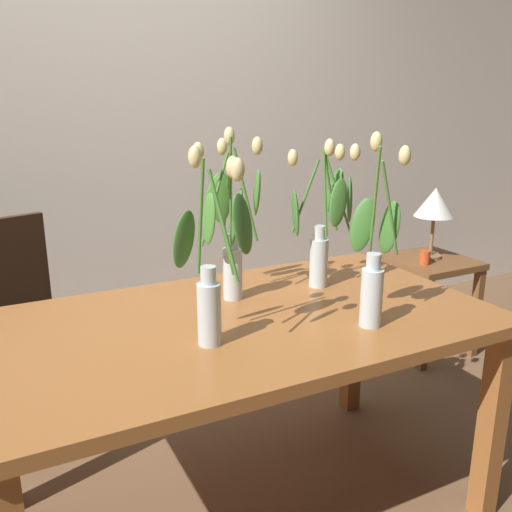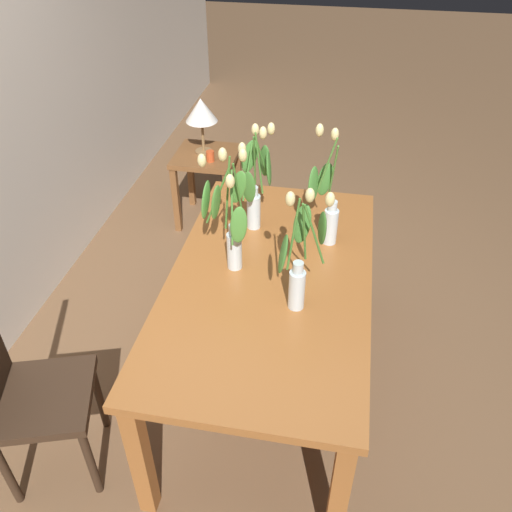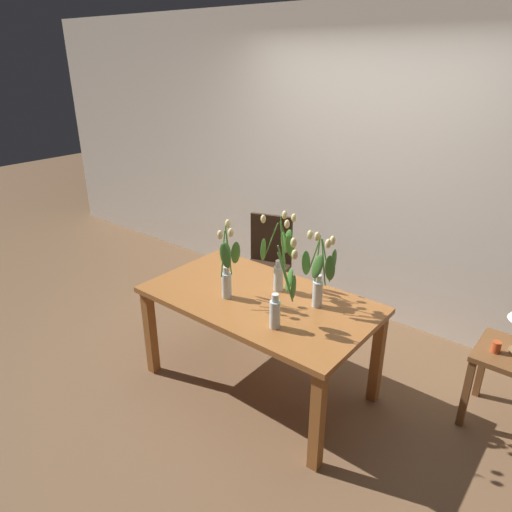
{
  "view_description": "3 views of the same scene",
  "coord_description": "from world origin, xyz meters",
  "px_view_note": "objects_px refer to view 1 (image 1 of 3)",
  "views": [
    {
      "loc": [
        -0.71,
        -1.47,
        1.41
      ],
      "look_at": [
        0.07,
        0.06,
        0.92
      ],
      "focal_mm": 38.37,
      "sensor_mm": 36.0,
      "label": 1
    },
    {
      "loc": [
        -1.8,
        -0.27,
        2.24
      ],
      "look_at": [
        -0.09,
        0.05,
        0.92
      ],
      "focal_mm": 36.94,
      "sensor_mm": 36.0,
      "label": 2
    },
    {
      "loc": [
        1.76,
        -2.22,
        2.29
      ],
      "look_at": [
        -0.08,
        0.06,
        1.01
      ],
      "focal_mm": 32.62,
      "sensor_mm": 36.0,
      "label": 3
    }
  ],
  "objects_px": {
    "tulip_vase_2": "(324,227)",
    "tulip_vase_3": "(230,231)",
    "dining_table": "(244,343)",
    "tulip_vase_0": "(374,267)",
    "pillar_candle": "(425,257)",
    "side_table": "(428,279)",
    "tulip_vase_1": "(214,271)",
    "table_lamp": "(435,204)",
    "dining_chair": "(16,316)"
  },
  "relations": [
    {
      "from": "dining_table",
      "to": "table_lamp",
      "type": "xyz_separation_m",
      "value": [
        1.52,
        0.73,
        0.21
      ]
    },
    {
      "from": "dining_table",
      "to": "tulip_vase_2",
      "type": "distance_m",
      "value": 0.52
    },
    {
      "from": "dining_table",
      "to": "side_table",
      "type": "distance_m",
      "value": 1.68
    },
    {
      "from": "tulip_vase_0",
      "to": "dining_chair",
      "type": "bearing_deg",
      "value": 130.38
    },
    {
      "from": "table_lamp",
      "to": "pillar_candle",
      "type": "relative_size",
      "value": 5.31
    },
    {
      "from": "dining_table",
      "to": "dining_chair",
      "type": "bearing_deg",
      "value": 124.45
    },
    {
      "from": "dining_table",
      "to": "tulip_vase_0",
      "type": "bearing_deg",
      "value": -32.8
    },
    {
      "from": "dining_chair",
      "to": "table_lamp",
      "type": "distance_m",
      "value": 2.19
    },
    {
      "from": "dining_chair",
      "to": "tulip_vase_0",
      "type": "bearing_deg",
      "value": -49.62
    },
    {
      "from": "tulip_vase_3",
      "to": "table_lamp",
      "type": "bearing_deg",
      "value": 20.08
    },
    {
      "from": "pillar_candle",
      "to": "dining_table",
      "type": "bearing_deg",
      "value": -155.17
    },
    {
      "from": "tulip_vase_2",
      "to": "tulip_vase_3",
      "type": "distance_m",
      "value": 0.36
    },
    {
      "from": "dining_table",
      "to": "side_table",
      "type": "height_order",
      "value": "dining_table"
    },
    {
      "from": "dining_table",
      "to": "pillar_candle",
      "type": "height_order",
      "value": "dining_table"
    },
    {
      "from": "tulip_vase_0",
      "to": "dining_table",
      "type": "bearing_deg",
      "value": 147.2
    },
    {
      "from": "tulip_vase_1",
      "to": "table_lamp",
      "type": "relative_size",
      "value": 1.39
    },
    {
      "from": "tulip_vase_2",
      "to": "tulip_vase_3",
      "type": "bearing_deg",
      "value": 172.15
    },
    {
      "from": "tulip_vase_0",
      "to": "tulip_vase_2",
      "type": "height_order",
      "value": "tulip_vase_0"
    },
    {
      "from": "tulip_vase_3",
      "to": "pillar_candle",
      "type": "relative_size",
      "value": 7.79
    },
    {
      "from": "side_table",
      "to": "pillar_candle",
      "type": "xyz_separation_m",
      "value": [
        -0.1,
        -0.06,
        0.16
      ]
    },
    {
      "from": "side_table",
      "to": "pillar_candle",
      "type": "distance_m",
      "value": 0.2
    },
    {
      "from": "tulip_vase_3",
      "to": "side_table",
      "type": "bearing_deg",
      "value": 19.6
    },
    {
      "from": "tulip_vase_3",
      "to": "dining_chair",
      "type": "xyz_separation_m",
      "value": [
        -0.67,
        0.74,
        -0.45
      ]
    },
    {
      "from": "dining_chair",
      "to": "tulip_vase_2",
      "type": "bearing_deg",
      "value": -37.57
    },
    {
      "from": "dining_table",
      "to": "pillar_candle",
      "type": "xyz_separation_m",
      "value": [
        1.4,
        0.65,
        -0.06
      ]
    },
    {
      "from": "tulip_vase_0",
      "to": "table_lamp",
      "type": "relative_size",
      "value": 1.45
    },
    {
      "from": "side_table",
      "to": "table_lamp",
      "type": "height_order",
      "value": "table_lamp"
    },
    {
      "from": "tulip_vase_1",
      "to": "table_lamp",
      "type": "xyz_separation_m",
      "value": [
        1.68,
        0.87,
        -0.1
      ]
    },
    {
      "from": "dining_table",
      "to": "tulip_vase_0",
      "type": "xyz_separation_m",
      "value": [
        0.34,
        -0.22,
        0.27
      ]
    },
    {
      "from": "dining_table",
      "to": "tulip_vase_2",
      "type": "relative_size",
      "value": 2.95
    },
    {
      "from": "dining_table",
      "to": "dining_chair",
      "type": "xyz_separation_m",
      "value": [
        -0.63,
        0.93,
        -0.12
      ]
    },
    {
      "from": "side_table",
      "to": "tulip_vase_0",
      "type": "bearing_deg",
      "value": -141.57
    },
    {
      "from": "dining_table",
      "to": "tulip_vase_0",
      "type": "distance_m",
      "value": 0.48
    },
    {
      "from": "side_table",
      "to": "dining_table",
      "type": "bearing_deg",
      "value": -154.77
    },
    {
      "from": "side_table",
      "to": "dining_chair",
      "type": "bearing_deg",
      "value": 174.2
    },
    {
      "from": "tulip_vase_1",
      "to": "tulip_vase_0",
      "type": "bearing_deg",
      "value": -8.51
    },
    {
      "from": "tulip_vase_1",
      "to": "table_lamp",
      "type": "height_order",
      "value": "tulip_vase_1"
    },
    {
      "from": "tulip_vase_2",
      "to": "dining_chair",
      "type": "bearing_deg",
      "value": 142.43
    },
    {
      "from": "tulip_vase_1",
      "to": "dining_chair",
      "type": "distance_m",
      "value": 1.25
    },
    {
      "from": "tulip_vase_0",
      "to": "pillar_candle",
      "type": "height_order",
      "value": "tulip_vase_0"
    },
    {
      "from": "dining_chair",
      "to": "pillar_candle",
      "type": "relative_size",
      "value": 12.4
    },
    {
      "from": "tulip_vase_1",
      "to": "tulip_vase_2",
      "type": "height_order",
      "value": "tulip_vase_1"
    },
    {
      "from": "dining_chair",
      "to": "dining_table",
      "type": "bearing_deg",
      "value": -55.55
    },
    {
      "from": "tulip_vase_2",
      "to": "side_table",
      "type": "height_order",
      "value": "tulip_vase_2"
    },
    {
      "from": "table_lamp",
      "to": "pillar_candle",
      "type": "distance_m",
      "value": 0.3
    },
    {
      "from": "tulip_vase_2",
      "to": "dining_chair",
      "type": "height_order",
      "value": "tulip_vase_2"
    },
    {
      "from": "tulip_vase_0",
      "to": "tulip_vase_3",
      "type": "distance_m",
      "value": 0.51
    },
    {
      "from": "tulip_vase_0",
      "to": "tulip_vase_3",
      "type": "height_order",
      "value": "tulip_vase_3"
    },
    {
      "from": "pillar_candle",
      "to": "tulip_vase_2",
      "type": "bearing_deg",
      "value": -153.22
    },
    {
      "from": "dining_table",
      "to": "side_table",
      "type": "bearing_deg",
      "value": 25.23
    }
  ]
}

